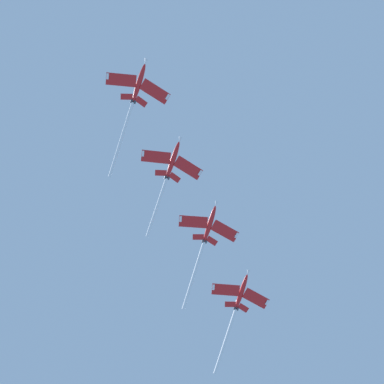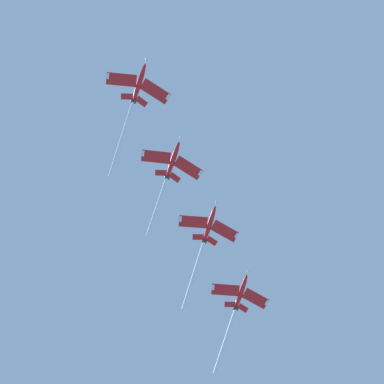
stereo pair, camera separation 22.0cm
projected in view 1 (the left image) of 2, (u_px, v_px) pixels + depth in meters
name	position (u px, v px, depth m)	size (l,w,h in m)	color
jet_lead	(133.00, 101.00, 152.32)	(24.52, 29.20, 14.52)	red
jet_second	(168.00, 173.00, 157.40)	(22.34, 25.45, 13.54)	red
jet_third	(204.00, 242.00, 160.45)	(23.72, 28.63, 14.82)	red
jet_fourth	(236.00, 309.00, 165.35)	(23.80, 28.28, 14.89)	red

